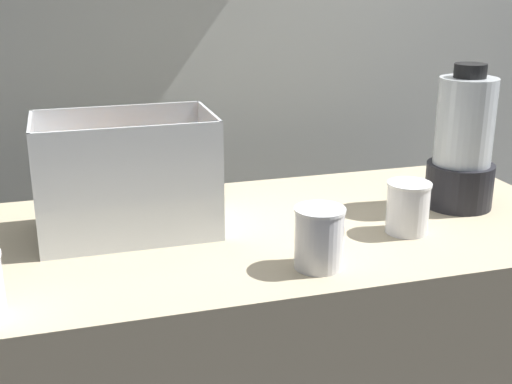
% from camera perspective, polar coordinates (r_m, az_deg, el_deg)
% --- Properties ---
extents(back_wall_unit, '(2.60, 0.24, 2.50)m').
position_cam_1_polar(back_wall_unit, '(2.06, -6.43, 14.10)').
color(back_wall_unit, silver).
rests_on(back_wall_unit, ground_plane).
extents(carrot_display_bin, '(0.35, 0.22, 0.24)m').
position_cam_1_polar(carrot_display_bin, '(1.39, -11.10, -0.32)').
color(carrot_display_bin, white).
rests_on(carrot_display_bin, counter).
extents(blender_pitcher, '(0.15, 0.15, 0.32)m').
position_cam_1_polar(blender_pitcher, '(1.57, 17.18, 3.65)').
color(blender_pitcher, black).
rests_on(blender_pitcher, counter).
extents(juice_cup_beet_left, '(0.09, 0.09, 0.11)m').
position_cam_1_polar(juice_cup_beet_left, '(1.21, 5.39, -4.27)').
color(juice_cup_beet_left, white).
rests_on(juice_cup_beet_left, counter).
extents(juice_cup_carrot_middle, '(0.09, 0.09, 0.11)m').
position_cam_1_polar(juice_cup_carrot_middle, '(1.40, 12.78, -1.51)').
color(juice_cup_carrot_middle, white).
rests_on(juice_cup_carrot_middle, counter).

